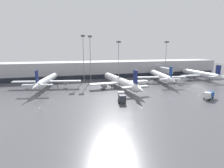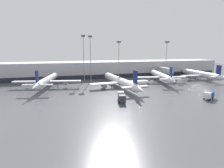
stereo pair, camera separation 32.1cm
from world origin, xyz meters
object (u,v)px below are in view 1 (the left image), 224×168
(service_truck_1, at_px, (209,95))
(parked_jet_1, at_px, (201,74))
(apron_light_mast_2, at_px, (166,49))
(service_truck_2, at_px, (122,97))
(apron_light_mast_5, at_px, (119,50))
(apron_light_mast_3, at_px, (83,46))
(parked_jet_0, at_px, (161,76))
(parked_jet_4, at_px, (120,81))
(apron_light_mast_4, at_px, (90,47))
(parked_jet_2, at_px, (47,80))

(service_truck_1, bearing_deg, parked_jet_1, -157.32)
(parked_jet_1, relative_size, apron_light_mast_2, 1.66)
(service_truck_1, height_order, service_truck_2, service_truck_2)
(apron_light_mast_5, bearing_deg, apron_light_mast_3, 174.01)
(parked_jet_0, xyz_separation_m, parked_jet_4, (-22.51, -4.88, -0.58))
(apron_light_mast_4, relative_size, apron_light_mast_5, 1.12)
(service_truck_1, height_order, apron_light_mast_4, apron_light_mast_4)
(apron_light_mast_5, bearing_deg, parked_jet_4, -105.39)
(parked_jet_2, height_order, apron_light_mast_3, apron_light_mast_3)
(parked_jet_2, xyz_separation_m, apron_light_mast_2, (63.61, 13.37, 12.54))
(parked_jet_1, xyz_separation_m, parked_jet_2, (-77.26, -0.79, 0.42))
(parked_jet_2, relative_size, service_truck_1, 6.27)
(parked_jet_4, bearing_deg, apron_light_mast_5, -19.92)
(apron_light_mast_4, height_order, apron_light_mast_5, apron_light_mast_4)
(parked_jet_4, relative_size, apron_light_mast_5, 1.99)
(parked_jet_2, bearing_deg, service_truck_2, -127.58)
(apron_light_mast_2, distance_m, apron_light_mast_5, 29.01)
(apron_light_mast_2, bearing_deg, parked_jet_4, -149.45)
(apron_light_mast_3, relative_size, apron_light_mast_4, 1.01)
(parked_jet_1, xyz_separation_m, apron_light_mast_2, (-13.65, 12.59, 12.96))
(service_truck_1, relative_size, service_truck_2, 1.13)
(parked_jet_1, relative_size, service_truck_1, 6.47)
(parked_jet_0, bearing_deg, apron_light_mast_4, 78.73)
(parked_jet_4, height_order, apron_light_mast_5, apron_light_mast_5)
(service_truck_2, height_order, apron_light_mast_5, apron_light_mast_5)
(parked_jet_1, relative_size, apron_light_mast_5, 1.69)
(service_truck_2, xyz_separation_m, apron_light_mast_4, (-3.69, 38.72, 15.59))
(parked_jet_2, bearing_deg, service_truck_1, -109.99)
(apron_light_mast_3, bearing_deg, parked_jet_1, -11.78)
(parked_jet_2, bearing_deg, apron_light_mast_2, -67.17)
(parked_jet_0, xyz_separation_m, apron_light_mast_2, (11.45, 15.17, 12.60))
(apron_light_mast_3, bearing_deg, apron_light_mast_4, -25.05)
(parked_jet_0, bearing_deg, service_truck_1, -168.51)
(parked_jet_2, relative_size, service_truck_2, 7.11)
(apron_light_mast_2, xyz_separation_m, apron_light_mast_4, (-43.60, -1.48, 1.39))
(parked_jet_0, relative_size, parked_jet_2, 1.00)
(service_truck_1, relative_size, apron_light_mast_3, 0.23)
(apron_light_mast_3, height_order, apron_light_mast_4, apron_light_mast_3)
(parked_jet_1, distance_m, service_truck_1, 40.78)
(parked_jet_4, relative_size, apron_light_mast_3, 1.75)
(service_truck_2, distance_m, apron_light_mast_5, 42.26)
(parked_jet_0, xyz_separation_m, parked_jet_1, (25.10, 2.58, -0.36))
(parked_jet_4, xyz_separation_m, service_truck_1, (22.35, -24.52, -1.20))
(apron_light_mast_4, distance_m, apron_light_mast_5, 14.74)
(parked_jet_0, distance_m, apron_light_mast_5, 25.22)
(service_truck_1, distance_m, apron_light_mast_2, 48.24)
(parked_jet_4, distance_m, apron_light_mast_4, 25.50)
(parked_jet_1, bearing_deg, service_truck_2, 119.32)
(parked_jet_4, xyz_separation_m, service_truck_2, (-5.95, -20.15, -1.02))
(service_truck_2, bearing_deg, apron_light_mast_3, 19.01)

